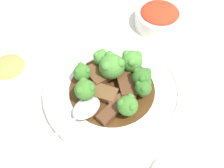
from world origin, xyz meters
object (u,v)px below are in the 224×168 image
at_px(broccoli_floret_3, 85,90).
at_px(broccoli_floret_1, 143,87).
at_px(beef_strip_3, 103,93).
at_px(beef_strip_1, 125,82).
at_px(beef_strip_4, 111,112).
at_px(broccoli_floret_2, 101,57).
at_px(broccoli_floret_6, 112,66).
at_px(broccoli_floret_0, 82,72).
at_px(side_bowl_appetizer, 10,71).
at_px(main_plate, 112,91).
at_px(broccoli_floret_7, 142,77).
at_px(broccoli_floret_5, 128,105).
at_px(serving_spoon, 79,114).
at_px(beef_strip_0, 97,74).
at_px(side_bowl_kimchi, 159,17).
at_px(beef_strip_2, 122,100).
at_px(broccoli_floret_4, 132,61).

bearing_deg(broccoli_floret_3, broccoli_floret_1, 18.86).
height_order(beef_strip_3, broccoli_floret_1, broccoli_floret_1).
bearing_deg(beef_strip_1, beef_strip_4, -98.06).
bearing_deg(beef_strip_4, broccoli_floret_1, 49.37).
distance_m(beef_strip_3, broccoli_floret_2, 0.08).
bearing_deg(broccoli_floret_2, broccoli_floret_6, -31.49).
height_order(broccoli_floret_0, side_bowl_appetizer, broccoli_floret_0).
bearing_deg(main_plate, broccoli_floret_7, 20.45).
bearing_deg(beef_strip_1, broccoli_floret_0, -173.49).
bearing_deg(broccoli_floret_5, serving_spoon, -159.44).
bearing_deg(broccoli_floret_3, serving_spoon, -89.21).
distance_m(broccoli_floret_5, serving_spoon, 0.10).
bearing_deg(broccoli_floret_5, broccoli_floret_7, 79.63).
xyz_separation_m(broccoli_floret_0, broccoli_floret_5, (0.11, -0.05, 0.00)).
height_order(broccoli_floret_1, serving_spoon, broccoli_floret_1).
bearing_deg(broccoli_floret_5, beef_strip_0, 139.51).
distance_m(broccoli_floret_0, side_bowl_kimchi, 0.26).
relative_size(beef_strip_3, broccoli_floret_1, 1.44).
relative_size(main_plate, broccoli_floret_0, 7.15).
xyz_separation_m(beef_strip_2, broccoli_floret_5, (0.02, -0.02, 0.02)).
relative_size(broccoli_floret_3, side_bowl_appetizer, 0.53).
xyz_separation_m(beef_strip_0, broccoli_floret_4, (0.06, 0.04, 0.02)).
height_order(beef_strip_2, broccoli_floret_4, broccoli_floret_4).
distance_m(main_plate, serving_spoon, 0.09).
height_order(broccoli_floret_1, broccoli_floret_2, broccoli_floret_2).
xyz_separation_m(beef_strip_3, beef_strip_4, (0.03, -0.04, -0.00)).
distance_m(beef_strip_3, broccoli_floret_6, 0.06).
bearing_deg(broccoli_floret_6, broccoli_floret_1, -23.76).
bearing_deg(main_plate, beef_strip_4, -77.21).
distance_m(broccoli_floret_1, broccoli_floret_4, 0.07).
xyz_separation_m(beef_strip_2, broccoli_floret_7, (0.03, 0.05, 0.03)).
bearing_deg(beef_strip_4, main_plate, 102.79).
distance_m(beef_strip_3, broccoli_floret_1, 0.08).
bearing_deg(broccoli_floret_3, side_bowl_appetizer, 173.95).
xyz_separation_m(beef_strip_0, beef_strip_4, (0.05, -0.08, -0.00)).
relative_size(beef_strip_2, beef_strip_4, 0.89).
xyz_separation_m(broccoli_floret_3, serving_spoon, (0.00, -0.04, -0.02)).
height_order(beef_strip_0, side_bowl_appetizer, side_bowl_appetizer).
relative_size(broccoli_floret_3, broccoli_floret_4, 0.94).
xyz_separation_m(main_plate, broccoli_floret_7, (0.06, 0.02, 0.04)).
xyz_separation_m(broccoli_floret_0, broccoli_floret_4, (0.09, 0.05, 0.01)).
distance_m(broccoli_floret_0, broccoli_floret_6, 0.06).
distance_m(beef_strip_1, broccoli_floret_1, 0.05).
height_order(beef_strip_3, broccoli_floret_7, broccoli_floret_7).
xyz_separation_m(beef_strip_0, broccoli_floret_2, (0.00, 0.03, 0.02)).
distance_m(beef_strip_1, broccoli_floret_2, 0.07).
distance_m(beef_strip_1, broccoli_floret_5, 0.07).
relative_size(beef_strip_3, serving_spoon, 0.29).
height_order(broccoli_floret_2, broccoli_floret_5, broccoli_floret_2).
relative_size(main_plate, beef_strip_0, 4.47).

